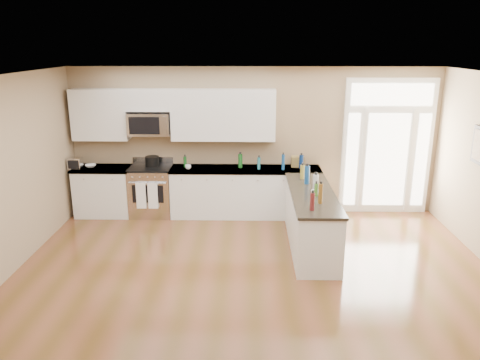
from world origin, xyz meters
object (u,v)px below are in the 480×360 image
Objects in this scene: stockpot at (152,161)px; toaster_oven at (75,163)px; peninsula_cabinet at (311,222)px; kitchen_range at (151,191)px.

toaster_oven is at bearing -172.04° from stockpot.
peninsula_cabinet is 3.31m from stockpot.
peninsula_cabinet is at bearing -28.36° from stockpot.
stockpot reaches higher than peninsula_cabinet.
kitchen_range is (-2.89, 1.45, 0.04)m from peninsula_cabinet.
stockpot is at bearing 8.12° from toaster_oven.
peninsula_cabinet is 3.23m from kitchen_range.
kitchen_range is 0.58m from stockpot.
peninsula_cabinet is 2.15× the size of kitchen_range.
kitchen_range reaches higher than peninsula_cabinet.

